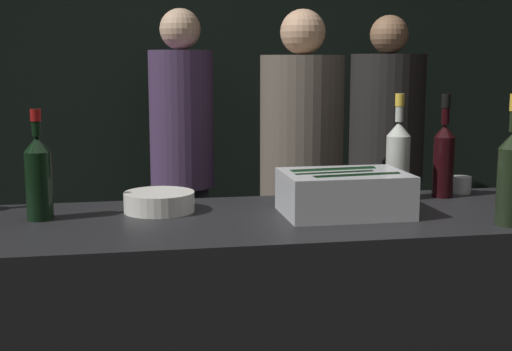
{
  "coord_description": "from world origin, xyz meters",
  "views": [
    {
      "loc": [
        -0.38,
        -1.71,
        1.42
      ],
      "look_at": [
        0.0,
        0.36,
        1.08
      ],
      "focal_mm": 50.0,
      "sensor_mm": 36.0,
      "label": 1
    }
  ],
  "objects_px": {
    "ice_bin_with_bottles": "(343,191)",
    "rose_wine_bottle": "(398,158)",
    "candle_votive": "(461,185)",
    "red_wine_bottle_black_foil": "(444,156)",
    "champagne_bottle": "(511,174)",
    "bowl_white": "(159,201)",
    "red_wine_bottle_burgundy": "(39,175)",
    "person_grey_polo": "(182,153)",
    "person_in_hoodie": "(386,151)",
    "person_blond_tee": "(301,168)"
  },
  "relations": [
    {
      "from": "ice_bin_with_bottles",
      "to": "bowl_white",
      "type": "xyz_separation_m",
      "value": [
        -0.54,
        0.14,
        -0.04
      ]
    },
    {
      "from": "candle_votive",
      "to": "champagne_bottle",
      "type": "height_order",
      "value": "champagne_bottle"
    },
    {
      "from": "red_wine_bottle_burgundy",
      "to": "person_blond_tee",
      "type": "distance_m",
      "value": 1.57
    },
    {
      "from": "red_wine_bottle_burgundy",
      "to": "person_grey_polo",
      "type": "bearing_deg",
      "value": 71.15
    },
    {
      "from": "person_in_hoodie",
      "to": "person_blond_tee",
      "type": "relative_size",
      "value": 1.01
    },
    {
      "from": "red_wine_bottle_burgundy",
      "to": "person_blond_tee",
      "type": "height_order",
      "value": "person_blond_tee"
    },
    {
      "from": "red_wine_bottle_black_foil",
      "to": "person_in_hoodie",
      "type": "relative_size",
      "value": 0.21
    },
    {
      "from": "champagne_bottle",
      "to": "person_in_hoodie",
      "type": "bearing_deg",
      "value": 79.13
    },
    {
      "from": "ice_bin_with_bottles",
      "to": "person_in_hoodie",
      "type": "xyz_separation_m",
      "value": [
        0.79,
        1.74,
        -0.12
      ]
    },
    {
      "from": "bowl_white",
      "to": "rose_wine_bottle",
      "type": "relative_size",
      "value": 0.62
    },
    {
      "from": "rose_wine_bottle",
      "to": "champagne_bottle",
      "type": "bearing_deg",
      "value": -67.35
    },
    {
      "from": "person_in_hoodie",
      "to": "champagne_bottle",
      "type": "bearing_deg",
      "value": -14.44
    },
    {
      "from": "red_wine_bottle_burgundy",
      "to": "rose_wine_bottle",
      "type": "bearing_deg",
      "value": 4.89
    },
    {
      "from": "ice_bin_with_bottles",
      "to": "rose_wine_bottle",
      "type": "xyz_separation_m",
      "value": [
        0.25,
        0.19,
        0.07
      ]
    },
    {
      "from": "person_in_hoodie",
      "to": "person_grey_polo",
      "type": "relative_size",
      "value": 0.99
    },
    {
      "from": "bowl_white",
      "to": "candle_votive",
      "type": "relative_size",
      "value": 3.12
    },
    {
      "from": "person_grey_polo",
      "to": "red_wine_bottle_burgundy",
      "type": "bearing_deg",
      "value": -66.45
    },
    {
      "from": "champagne_bottle",
      "to": "person_in_hoodie",
      "type": "distance_m",
      "value": 2.01
    },
    {
      "from": "candle_votive",
      "to": "person_grey_polo",
      "type": "relative_size",
      "value": 0.04
    },
    {
      "from": "red_wine_bottle_burgundy",
      "to": "person_grey_polo",
      "type": "distance_m",
      "value": 1.68
    },
    {
      "from": "candle_votive",
      "to": "champagne_bottle",
      "type": "relative_size",
      "value": 0.19
    },
    {
      "from": "person_in_hoodie",
      "to": "person_blond_tee",
      "type": "bearing_deg",
      "value": -53.82
    },
    {
      "from": "red_wine_bottle_black_foil",
      "to": "person_blond_tee",
      "type": "distance_m",
      "value": 1.07
    },
    {
      "from": "red_wine_bottle_black_foil",
      "to": "champagne_bottle",
      "type": "distance_m",
      "value": 0.43
    },
    {
      "from": "ice_bin_with_bottles",
      "to": "bowl_white",
      "type": "bearing_deg",
      "value": 165.19
    },
    {
      "from": "red_wine_bottle_black_foil",
      "to": "rose_wine_bottle",
      "type": "distance_m",
      "value": 0.17
    },
    {
      "from": "person_blond_tee",
      "to": "champagne_bottle",
      "type": "bearing_deg",
      "value": -44.2
    },
    {
      "from": "ice_bin_with_bottles",
      "to": "champagne_bottle",
      "type": "distance_m",
      "value": 0.48
    },
    {
      "from": "bowl_white",
      "to": "red_wine_bottle_black_foil",
      "type": "height_order",
      "value": "red_wine_bottle_black_foil"
    },
    {
      "from": "bowl_white",
      "to": "person_blond_tee",
      "type": "height_order",
      "value": "person_blond_tee"
    },
    {
      "from": "red_wine_bottle_black_foil",
      "to": "red_wine_bottle_burgundy",
      "type": "height_order",
      "value": "red_wine_bottle_black_foil"
    },
    {
      "from": "champagne_bottle",
      "to": "person_in_hoodie",
      "type": "xyz_separation_m",
      "value": [
        0.38,
        1.96,
        -0.19
      ]
    },
    {
      "from": "red_wine_bottle_black_foil",
      "to": "person_grey_polo",
      "type": "relative_size",
      "value": 0.21
    },
    {
      "from": "red_wine_bottle_burgundy",
      "to": "candle_votive",
      "type": "bearing_deg",
      "value": 6.78
    },
    {
      "from": "ice_bin_with_bottles",
      "to": "red_wine_bottle_black_foil",
      "type": "relative_size",
      "value": 1.06
    },
    {
      "from": "bowl_white",
      "to": "red_wine_bottle_burgundy",
      "type": "height_order",
      "value": "red_wine_bottle_burgundy"
    },
    {
      "from": "candle_votive",
      "to": "red_wine_bottle_black_foil",
      "type": "xyz_separation_m",
      "value": [
        -0.1,
        -0.06,
        0.11
      ]
    },
    {
      "from": "candle_votive",
      "to": "red_wine_bottle_black_foil",
      "type": "height_order",
      "value": "red_wine_bottle_black_foil"
    },
    {
      "from": "candle_votive",
      "to": "ice_bin_with_bottles",
      "type": "bearing_deg",
      "value": -153.0
    },
    {
      "from": "person_in_hoodie",
      "to": "person_grey_polo",
      "type": "height_order",
      "value": "person_grey_polo"
    },
    {
      "from": "red_wine_bottle_black_foil",
      "to": "person_grey_polo",
      "type": "bearing_deg",
      "value": 117.43
    },
    {
      "from": "ice_bin_with_bottles",
      "to": "red_wine_bottle_burgundy",
      "type": "xyz_separation_m",
      "value": [
        -0.89,
        0.09,
        0.06
      ]
    },
    {
      "from": "candle_votive",
      "to": "red_wine_bottle_burgundy",
      "type": "bearing_deg",
      "value": -173.22
    },
    {
      "from": "ice_bin_with_bottles",
      "to": "red_wine_bottle_black_foil",
      "type": "height_order",
      "value": "red_wine_bottle_black_foil"
    },
    {
      "from": "person_blond_tee",
      "to": "person_in_hoodie",
      "type": "bearing_deg",
      "value": 76.19
    },
    {
      "from": "ice_bin_with_bottles",
      "to": "candle_votive",
      "type": "height_order",
      "value": "ice_bin_with_bottles"
    },
    {
      "from": "bowl_white",
      "to": "red_wine_bottle_burgundy",
      "type": "xyz_separation_m",
      "value": [
        -0.35,
        -0.05,
        0.1
      ]
    },
    {
      "from": "bowl_white",
      "to": "rose_wine_bottle",
      "type": "distance_m",
      "value": 0.8
    },
    {
      "from": "candle_votive",
      "to": "rose_wine_bottle",
      "type": "distance_m",
      "value": 0.3
    },
    {
      "from": "champagne_bottle",
      "to": "red_wine_bottle_burgundy",
      "type": "relative_size",
      "value": 1.14
    }
  ]
}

